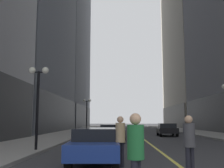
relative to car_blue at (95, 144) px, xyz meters
The scene contains 13 objects.
ground_plane 28.40m from the car_blue, 83.74° to the left, with size 200.00×200.00×0.00m, color #38383A.
sidewalk_left 28.69m from the car_blue, 100.35° to the left, with size 4.50×78.00×0.15m, color gray.
sidewalk_right 30.42m from the car_blue, 68.09° to the left, with size 4.50×78.00×0.15m, color gray.
lane_centre_stripe 28.40m from the car_blue, 83.74° to the left, with size 0.16×70.00×0.01m, color #E5D64C.
building_right_far 63.91m from the car_blue, 70.02° to the left, with size 11.69×26.00×60.88m.
car_blue is the anchor object (origin of this frame).
car_grey 10.27m from the car_blue, 87.48° to the left, with size 2.12×4.17×1.32m.
car_black 19.14m from the car_blue, 71.73° to the left, with size 2.08×4.09×1.32m.
pedestrian_with_orange_bag 4.00m from the car_blue, 41.98° to the right, with size 0.47×0.47×1.77m.
pedestrian_in_tan_trench 1.44m from the car_blue, 46.18° to the right, with size 0.48×0.48×1.77m.
pedestrian_in_green_parka 5.34m from the car_blue, 76.36° to the right, with size 0.46×0.46×1.77m.
street_lamp_left_near 5.25m from the car_blue, 135.91° to the left, with size 1.06×0.36×4.43m.
street_lamp_left_far 25.15m from the car_blue, 97.59° to the left, with size 1.06×0.36×4.43m.
Camera 1 is at (-2.18, -3.88, 1.62)m, focal length 43.05 mm.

